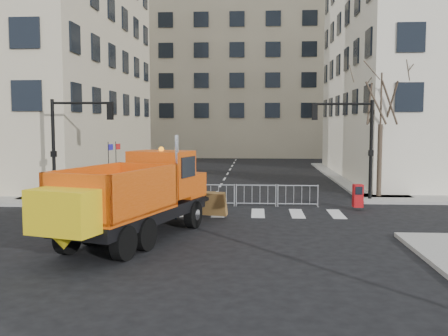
# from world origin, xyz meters

# --- Properties ---
(ground) EXTENTS (120.00, 120.00, 0.00)m
(ground) POSITION_xyz_m (0.00, 0.00, 0.00)
(ground) COLOR black
(ground) RESTS_ON ground
(sidewalk_back) EXTENTS (64.00, 5.00, 0.15)m
(sidewalk_back) POSITION_xyz_m (0.00, 8.50, 0.07)
(sidewalk_back) COLOR gray
(sidewalk_back) RESTS_ON ground
(building_far) EXTENTS (30.00, 18.00, 24.00)m
(building_far) POSITION_xyz_m (0.00, 52.00, 12.00)
(building_far) COLOR tan
(building_far) RESTS_ON ground
(traffic_light_left) EXTENTS (0.18, 0.18, 5.40)m
(traffic_light_left) POSITION_xyz_m (-8.00, 7.50, 2.70)
(traffic_light_left) COLOR black
(traffic_light_left) RESTS_ON ground
(traffic_light_right) EXTENTS (0.18, 0.18, 5.40)m
(traffic_light_right) POSITION_xyz_m (8.50, 9.50, 2.70)
(traffic_light_right) COLOR black
(traffic_light_right) RESTS_ON ground
(crowd_barriers) EXTENTS (12.60, 0.60, 1.10)m
(crowd_barriers) POSITION_xyz_m (-0.75, 7.60, 0.55)
(crowd_barriers) COLOR #9EA0A5
(crowd_barriers) RESTS_ON ground
(street_tree) EXTENTS (3.00, 3.00, 7.50)m
(street_tree) POSITION_xyz_m (9.20, 10.50, 3.75)
(street_tree) COLOR #382B21
(street_tree) RESTS_ON ground
(plow_truck) EXTENTS (5.25, 9.93, 3.73)m
(plow_truck) POSITION_xyz_m (-1.88, -0.34, 1.66)
(plow_truck) COLOR black
(plow_truck) RESTS_ON ground
(cop_a) EXTENTS (0.81, 0.63, 1.95)m
(cop_a) POSITION_xyz_m (-1.28, 3.78, 0.98)
(cop_a) COLOR black
(cop_a) RESTS_ON ground
(cop_b) EXTENTS (0.97, 0.80, 1.82)m
(cop_b) POSITION_xyz_m (-0.69, 5.69, 0.91)
(cop_b) COLOR black
(cop_b) RESTS_ON ground
(cop_c) EXTENTS (1.07, 1.23, 1.99)m
(cop_c) POSITION_xyz_m (-0.64, 5.65, 1.00)
(cop_c) COLOR black
(cop_c) RESTS_ON ground
(worker) EXTENTS (1.27, 1.16, 1.72)m
(worker) POSITION_xyz_m (-6.93, 7.98, 1.01)
(worker) COLOR #AEC717
(worker) RESTS_ON sidewalk_back
(newspaper_box) EXTENTS (0.48, 0.43, 1.10)m
(newspaper_box) POSITION_xyz_m (7.29, 6.64, 0.70)
(newspaper_box) COLOR #AD0D11
(newspaper_box) RESTS_ON sidewalk_back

